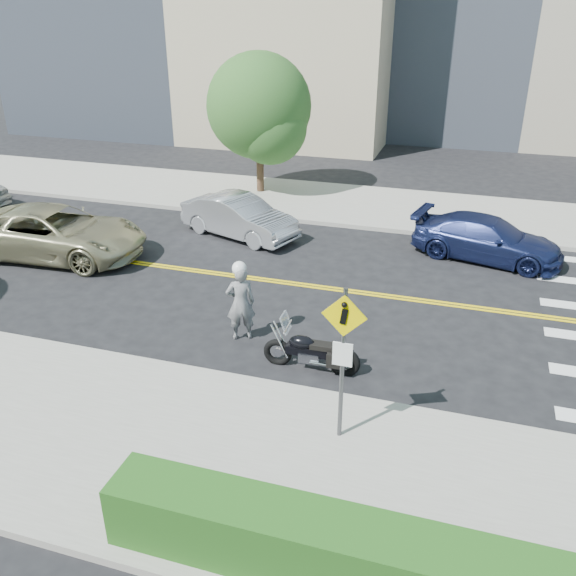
# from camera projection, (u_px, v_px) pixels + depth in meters

# --- Properties ---
(ground_plane) EXTENTS (120.00, 120.00, 0.00)m
(ground_plane) POSITION_uv_depth(u_px,v_px,m) (248.00, 278.00, 17.84)
(ground_plane) COLOR black
(ground_plane) RESTS_ON ground
(sidewalk_near) EXTENTS (60.00, 5.00, 0.15)m
(sidewalk_near) POSITION_uv_depth(u_px,v_px,m) (105.00, 434.00, 11.36)
(sidewalk_near) COLOR #9E9B91
(sidewalk_near) RESTS_ON ground_plane
(sidewalk_far) EXTENTS (60.00, 5.00, 0.15)m
(sidewalk_far) POSITION_uv_depth(u_px,v_px,m) (314.00, 201.00, 24.26)
(sidewalk_far) COLOR #9E9B91
(sidewalk_far) RESTS_ON ground_plane
(hedge) EXTENTS (9.00, 0.90, 1.00)m
(hedge) POSITION_uv_depth(u_px,v_px,m) (423.00, 573.00, 7.94)
(hedge) COLOR #235619
(hedge) RESTS_ON sidewalk_near
(pedestrian_sign) EXTENTS (0.78, 0.08, 3.00)m
(pedestrian_sign) POSITION_uv_depth(u_px,v_px,m) (343.00, 351.00, 10.43)
(pedestrian_sign) COLOR #4C4C51
(pedestrian_sign) RESTS_ON sidewalk_near
(motorcyclist) EXTENTS (0.82, 0.71, 2.00)m
(motorcyclist) POSITION_uv_depth(u_px,v_px,m) (241.00, 301.00, 14.27)
(motorcyclist) COLOR silver
(motorcyclist) RESTS_ON ground
(motorcycle) EXTENTS (2.11, 0.69, 1.28)m
(motorcycle) POSITION_uv_depth(u_px,v_px,m) (312.00, 344.00, 13.21)
(motorcycle) COLOR black
(motorcycle) RESTS_ON ground
(suv) EXTENTS (5.81, 2.95, 1.57)m
(suv) POSITION_uv_depth(u_px,v_px,m) (55.00, 233.00, 18.99)
(suv) COLOR tan
(suv) RESTS_ON ground
(parked_car_silver) EXTENTS (4.46, 2.79, 1.39)m
(parked_car_silver) POSITION_uv_depth(u_px,v_px,m) (239.00, 217.00, 20.64)
(parked_car_silver) COLOR #ABADB2
(parked_car_silver) RESTS_ON ground
(parked_car_blue) EXTENTS (4.86, 2.80, 1.32)m
(parked_car_blue) POSITION_uv_depth(u_px,v_px,m) (487.00, 239.00, 18.87)
(parked_car_blue) COLOR navy
(parked_car_blue) RESTS_ON ground
(tree_far_a) EXTENTS (4.12, 4.12, 5.63)m
(tree_far_a) POSITION_uv_depth(u_px,v_px,m) (259.00, 106.00, 23.83)
(tree_far_a) COLOR #382619
(tree_far_a) RESTS_ON ground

